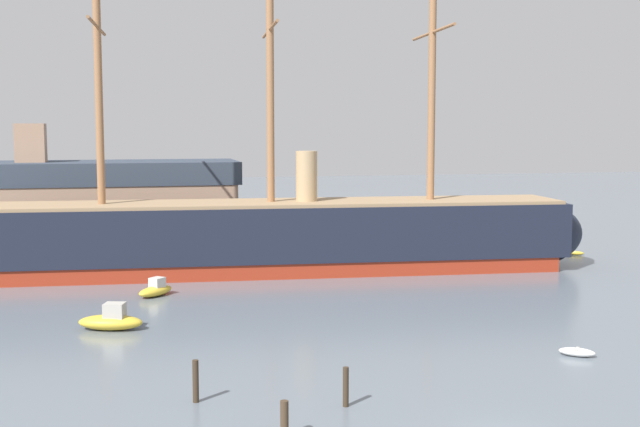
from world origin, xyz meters
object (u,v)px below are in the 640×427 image
(mooring_piling_nearest, at_px, (284,419))
(dinghy_foreground_right, at_px, (577,352))
(motorboat_alongside_bow, at_px, (156,290))
(motorboat_distant_centre, at_px, (294,239))
(dinghy_far_right, at_px, (575,253))
(motorboat_mid_left, at_px, (111,320))
(dockside_warehouse_left, at_px, (29,208))
(motorboat_far_left, at_px, (30,263))
(tall_ship, at_px, (271,235))
(mooring_piling_left_pair, at_px, (346,387))
(mooring_piling_right_pair, at_px, (196,381))

(mooring_piling_nearest, bearing_deg, dinghy_foreground_right, 24.79)
(motorboat_alongside_bow, xyz_separation_m, motorboat_distant_centre, (17.58, 28.55, -0.05))
(dinghy_far_right, height_order, motorboat_distant_centre, motorboat_distant_centre)
(dinghy_foreground_right, height_order, motorboat_alongside_bow, motorboat_alongside_bow)
(motorboat_mid_left, height_order, dinghy_far_right, motorboat_mid_left)
(motorboat_alongside_bow, xyz_separation_m, dockside_warehouse_left, (-13.04, 27.50, 4.58))
(motorboat_far_left, height_order, mooring_piling_nearest, motorboat_far_left)
(dinghy_far_right, bearing_deg, motorboat_mid_left, -154.45)
(tall_ship, xyz_separation_m, dinghy_far_right, (34.89, 3.33, -3.46))
(motorboat_mid_left, distance_m, dockside_warehouse_left, 40.21)
(motorboat_far_left, height_order, mooring_piling_left_pair, mooring_piling_left_pair)
(motorboat_distant_centre, height_order, mooring_piling_nearest, mooring_piling_nearest)
(tall_ship, height_order, dockside_warehouse_left, tall_ship)
(motorboat_distant_centre, xyz_separation_m, mooring_piling_left_pair, (-9.02, -59.18, 0.54))
(motorboat_far_left, bearing_deg, motorboat_distant_centre, 22.88)
(mooring_piling_nearest, bearing_deg, motorboat_distant_centre, 78.41)
(motorboat_mid_left, height_order, mooring_piling_nearest, motorboat_mid_left)
(motorboat_mid_left, distance_m, motorboat_alongside_bow, 11.80)
(mooring_piling_right_pair, bearing_deg, motorboat_far_left, 106.32)
(motorboat_far_left, bearing_deg, motorboat_alongside_bow, -53.70)
(dinghy_foreground_right, distance_m, motorboat_mid_left, 31.48)
(dinghy_far_right, relative_size, dockside_warehouse_left, 0.04)
(dinghy_foreground_right, relative_size, motorboat_mid_left, 0.48)
(tall_ship, relative_size, dinghy_foreground_right, 29.66)
(motorboat_alongside_bow, distance_m, mooring_piling_left_pair, 31.81)
(dinghy_foreground_right, height_order, dinghy_far_right, dinghy_foreground_right)
(dinghy_far_right, bearing_deg, mooring_piling_nearest, -131.73)
(motorboat_distant_centre, bearing_deg, dinghy_foreground_right, -82.07)
(dinghy_far_right, distance_m, mooring_piling_nearest, 62.53)
(motorboat_mid_left, distance_m, mooring_piling_left_pair, 22.76)
(motorboat_mid_left, relative_size, motorboat_alongside_bow, 1.32)
(motorboat_distant_centre, bearing_deg, mooring_piling_nearest, -101.59)
(tall_ship, bearing_deg, mooring_piling_right_pair, -105.41)
(dinghy_foreground_right, bearing_deg, motorboat_far_left, 132.01)
(motorboat_mid_left, relative_size, dinghy_far_right, 2.46)
(tall_ship, bearing_deg, motorboat_alongside_bow, -141.31)
(motorboat_far_left, bearing_deg, dockside_warehouse_left, 95.97)
(dinghy_far_right, distance_m, dockside_warehouse_left, 61.44)
(dinghy_foreground_right, height_order, dockside_warehouse_left, dockside_warehouse_left)
(mooring_piling_left_pair, bearing_deg, motorboat_mid_left, 121.81)
(mooring_piling_nearest, bearing_deg, mooring_piling_left_pair, 42.52)
(motorboat_mid_left, relative_size, dockside_warehouse_left, 0.10)
(motorboat_alongside_bow, xyz_separation_m, mooring_piling_nearest, (4.72, -34.15, 0.33))
(motorboat_far_left, distance_m, motorboat_distant_centre, 31.94)
(motorboat_far_left, height_order, dinghy_far_right, motorboat_far_left)
(dinghy_foreground_right, bearing_deg, motorboat_distant_centre, 97.93)
(motorboat_distant_centre, bearing_deg, dinghy_far_right, -29.15)
(dinghy_foreground_right, distance_m, mooring_piling_left_pair, 17.47)
(mooring_piling_left_pair, height_order, dockside_warehouse_left, dockside_warehouse_left)
(mooring_piling_left_pair, bearing_deg, dockside_warehouse_left, 110.38)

